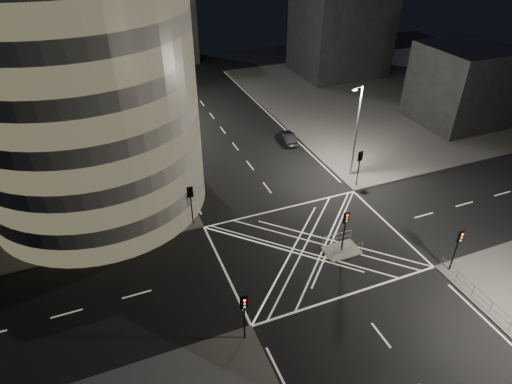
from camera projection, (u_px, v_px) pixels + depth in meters
name	position (u px, v px, depth m)	size (l,w,h in m)	color
ground	(312.00, 246.00, 37.06)	(120.00, 120.00, 0.00)	black
sidewalk_far_right	(395.00, 95.00, 66.84)	(42.00, 42.00, 0.15)	#54514F
central_island	(341.00, 250.00, 36.48)	(3.00, 2.00, 0.15)	slate
office_tower_curved	(17.00, 66.00, 38.13)	(30.00, 29.00, 27.20)	gray
office_block_rear	(21.00, 28.00, 56.55)	(24.00, 16.00, 22.00)	gray
building_right_far	(340.00, 28.00, 71.76)	(14.00, 12.00, 15.00)	black
building_right_near	(461.00, 85.00, 55.83)	(10.00, 10.00, 10.00)	black
building_far_end	(141.00, 12.00, 75.66)	(18.00, 8.00, 18.00)	black
tree_a	(165.00, 177.00, 38.41)	(4.29, 4.29, 6.60)	black
tree_b	(152.00, 142.00, 42.66)	(4.45, 4.45, 7.39)	black
tree_c	(142.00, 122.00, 47.52)	(4.10, 4.10, 6.79)	black
tree_d	(134.00, 99.00, 51.89)	(5.37, 5.37, 8.00)	black
tree_e	(128.00, 91.00, 57.11)	(3.96, 3.96, 6.13)	black
traffic_signal_fl	(191.00, 198.00, 37.99)	(0.55, 0.22, 4.00)	black
traffic_signal_nl	(244.00, 310.00, 27.48)	(0.55, 0.22, 4.00)	black
traffic_signal_fr	(360.00, 162.00, 43.42)	(0.55, 0.22, 4.00)	black
traffic_signal_nr	(458.00, 243.00, 32.91)	(0.55, 0.22, 4.00)	black
traffic_signal_island	(345.00, 224.00, 34.91)	(0.55, 0.22, 4.00)	black
street_lamp_left_near	(168.00, 148.00, 40.35)	(1.25, 0.25, 10.00)	slate
street_lamp_left_far	(138.00, 86.00, 54.26)	(1.25, 0.25, 10.00)	slate
street_lamp_right_far	(356.00, 129.00, 43.86)	(1.25, 0.25, 10.00)	slate
railing_near_right	(500.00, 316.00, 29.85)	(0.06, 11.70, 1.10)	slate
railing_island_south	(348.00, 251.00, 35.44)	(2.80, 0.06, 1.10)	slate
railing_island_north	(337.00, 238.00, 36.83)	(2.80, 0.06, 1.10)	slate
sedan	(288.00, 138.00, 53.07)	(1.40, 4.01, 1.32)	black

